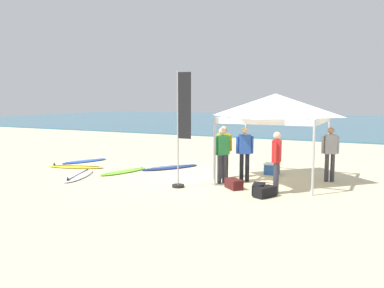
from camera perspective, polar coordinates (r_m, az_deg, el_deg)
name	(u,v)px	position (r m, az deg, el deg)	size (l,w,h in m)	color
ground_plane	(203,177)	(13.59, 1.59, -4.64)	(80.00, 80.00, 0.00)	beige
sea	(331,123)	(43.33, 18.80, 2.81)	(80.00, 36.00, 0.10)	#386B84
canopy_tent	(275,105)	(12.95, 11.60, 5.32)	(2.99, 2.99, 2.75)	#B7B7BC
surfboard_lime	(124,171)	(14.63, -9.51, -3.77)	(1.03, 2.10, 0.19)	#7AD12D
surfboard_yellow	(76,167)	(15.96, -15.93, -3.07)	(2.24, 1.16, 0.19)	yellow
surfboard_navy	(170,167)	(15.24, -3.11, -3.27)	(1.79, 2.31, 0.19)	navy
surfboard_blue	(84,161)	(17.27, -14.82, -2.32)	(1.23, 2.02, 0.19)	blue
surfboard_white	(78,175)	(14.18, -15.61, -4.26)	(1.43, 2.37, 0.19)	white
person_grey	(330,150)	(13.42, 18.77, -0.85)	(0.51, 0.34, 1.71)	#383842
person_red	(277,158)	(11.36, 11.74, -1.93)	(0.26, 0.55, 1.71)	#383842
person_green	(222,151)	(12.52, 4.21, -1.03)	(0.39, 0.46, 1.71)	#383842
person_yellow	(224,148)	(13.28, 4.46, -0.60)	(0.49, 0.37, 1.71)	#2D2D33
person_blue	(245,150)	(12.82, 7.37, -0.89)	(0.50, 0.36, 1.71)	black
banner_flag	(181,134)	(11.79, -1.50, 1.37)	(0.60, 0.36, 3.40)	#99999E
gear_bag_near_tent	(234,184)	(11.91, 5.87, -5.58)	(0.60, 0.32, 0.28)	#4C1919
gear_bag_by_pole	(259,189)	(11.37, 9.32, -6.22)	(0.60, 0.32, 0.28)	black
gear_bag_on_sand	(265,192)	(11.06, 10.17, -6.60)	(0.60, 0.32, 0.28)	black
cooler_box	(272,169)	(14.26, 11.11, -3.42)	(0.50, 0.36, 0.39)	#2D60B7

